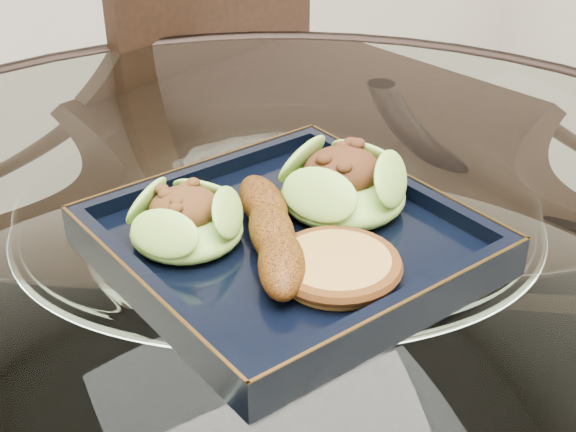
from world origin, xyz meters
name	(u,v)px	position (x,y,z in m)	size (l,w,h in m)	color
dining_table	(279,388)	(0.00, 0.00, 0.60)	(1.13, 1.13, 0.77)	white
dining_chair	(270,192)	(0.22, 0.49, 0.51)	(0.50, 0.50, 0.91)	black
navy_plate	(288,247)	(0.00, -0.02, 0.77)	(0.27, 0.27, 0.02)	black
lettuce_wrap_left	(186,224)	(-0.08, 0.01, 0.80)	(0.09, 0.09, 0.03)	#5E8E29
lettuce_wrap_right	(343,188)	(0.06, 0.00, 0.80)	(0.11, 0.11, 0.04)	#568D28
roasted_plantain	(272,232)	(-0.02, -0.03, 0.80)	(0.17, 0.04, 0.03)	#6B360B
crumb_patty	(336,267)	(0.01, -0.09, 0.79)	(0.09, 0.09, 0.02)	#B5873C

